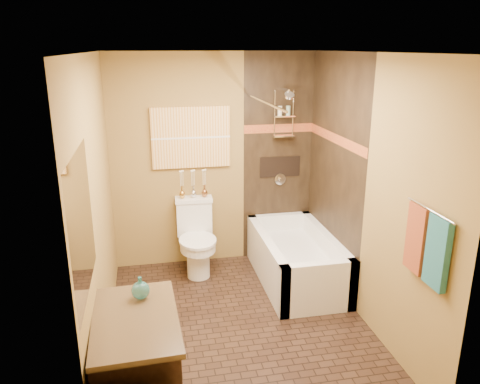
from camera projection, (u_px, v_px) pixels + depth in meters
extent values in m
plane|color=black|center=(240.00, 325.00, 4.47)|extent=(3.00, 3.00, 0.00)
cube|color=olive|center=(98.00, 210.00, 3.87)|extent=(0.02, 3.00, 2.50)
cube|color=olive|center=(367.00, 193.00, 4.32)|extent=(0.02, 3.00, 2.50)
cube|color=olive|center=(214.00, 162.00, 5.50)|extent=(2.40, 0.02, 2.50)
cube|color=olive|center=(291.00, 282.00, 2.69)|extent=(2.40, 0.02, 2.50)
plane|color=silver|center=(240.00, 52.00, 3.72)|extent=(3.00, 3.00, 0.00)
cube|color=black|center=(278.00, 159.00, 5.64)|extent=(0.85, 0.01, 2.50)
cube|color=black|center=(334.00, 172.00, 5.02)|extent=(0.01, 1.50, 2.50)
cube|color=maroon|center=(279.00, 128.00, 5.52)|extent=(0.85, 0.01, 0.10)
cube|color=maroon|center=(335.00, 138.00, 4.91)|extent=(0.01, 1.50, 0.10)
cube|color=black|center=(280.00, 167.00, 5.66)|extent=(0.50, 0.01, 0.25)
cylinder|color=silver|center=(285.00, 90.00, 5.26)|extent=(0.02, 0.26, 0.02)
cylinder|color=silver|center=(289.00, 95.00, 5.14)|extent=(0.11, 0.11, 0.09)
cylinder|color=silver|center=(280.00, 179.00, 5.69)|extent=(0.14, 0.02, 0.14)
cylinder|color=silver|center=(264.00, 102.00, 4.64)|extent=(0.03, 1.55, 0.03)
cylinder|color=silver|center=(430.00, 210.00, 3.27)|extent=(0.02, 0.55, 0.02)
cube|color=#1F5D69|center=(437.00, 253.00, 3.23)|extent=(0.05, 0.22, 0.52)
cube|color=maroon|center=(417.00, 238.00, 3.48)|extent=(0.05, 0.22, 0.52)
cube|color=orange|center=(191.00, 138.00, 5.34)|extent=(0.90, 0.04, 0.70)
cube|color=white|center=(82.00, 225.00, 2.86)|extent=(0.01, 1.00, 0.90)
cube|color=white|center=(318.00, 288.00, 4.59)|extent=(0.80, 0.10, 0.55)
cube|color=white|center=(279.00, 235.00, 5.90)|extent=(0.80, 0.10, 0.55)
cube|color=white|center=(266.00, 261.00, 5.17)|extent=(0.10, 1.50, 0.55)
cube|color=white|center=(326.00, 255.00, 5.31)|extent=(0.10, 1.50, 0.55)
cube|color=white|center=(296.00, 266.00, 5.27)|extent=(0.64, 1.34, 0.35)
cube|color=white|center=(194.00, 218.00, 5.54)|extent=(0.42, 0.20, 0.41)
cube|color=white|center=(194.00, 200.00, 5.47)|extent=(0.44, 0.23, 0.04)
cylinder|color=white|center=(198.00, 260.00, 5.35)|extent=(0.26, 0.26, 0.41)
cylinder|color=white|center=(198.00, 245.00, 5.30)|extent=(0.40, 0.40, 0.11)
cylinder|color=white|center=(198.00, 240.00, 5.28)|extent=(0.42, 0.42, 0.03)
cube|color=black|center=(138.00, 372.00, 3.24)|extent=(0.56, 0.89, 0.78)
cube|color=black|center=(135.00, 320.00, 3.12)|extent=(0.59, 0.94, 0.04)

